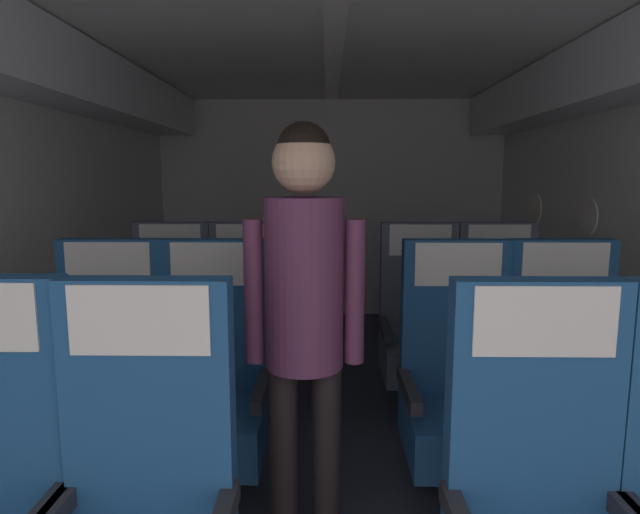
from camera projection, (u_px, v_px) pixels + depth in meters
name	position (u px, v px, depth m)	size (l,w,h in m)	color
ground	(334.00, 444.00, 2.93)	(3.84, 6.05, 0.02)	#2D3342
fuselage_shell	(334.00, 138.00, 2.95)	(3.72, 5.70, 2.32)	silver
seat_b_left_window	(107.00, 390.00, 2.44)	(0.52, 0.51, 1.17)	#38383D
seat_b_left_aisle	(213.00, 391.00, 2.43)	(0.52, 0.51, 1.17)	#38383D
seat_b_right_aisle	(565.00, 391.00, 2.42)	(0.52, 0.51, 1.17)	#38383D
seat_b_right_window	(458.00, 392.00, 2.41)	(0.52, 0.51, 1.17)	#38383D
seat_c_left_window	(170.00, 330.00, 3.40)	(0.52, 0.51, 1.17)	#38383D
seat_c_left_aisle	(247.00, 330.00, 3.40)	(0.52, 0.51, 1.17)	#38383D
seat_c_right_aisle	(499.00, 332.00, 3.37)	(0.52, 0.51, 1.17)	#38383D
seat_c_right_window	(420.00, 331.00, 3.37)	(0.52, 0.51, 1.17)	#38383D
flight_attendant	(304.00, 301.00, 1.88)	(0.43, 0.28, 1.64)	black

